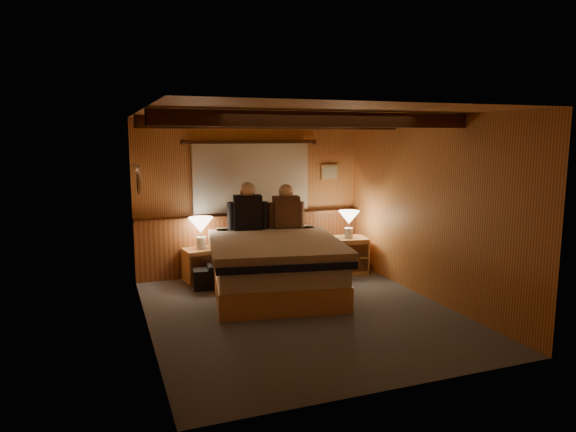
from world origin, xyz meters
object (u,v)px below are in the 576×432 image
bed (274,264)px  person_right (286,210)px  lamp_left (201,227)px  duffel_bag (210,278)px  nightstand_right (350,255)px  person_left (248,210)px  nightstand_left (200,265)px  lamp_right (349,219)px

bed → person_right: bearing=68.8°
bed → lamp_left: (-0.83, 0.88, 0.43)m
duffel_bag → person_right: bearing=18.6°
nightstand_right → person_left: size_ratio=0.81×
duffel_bag → nightstand_left: bearing=105.5°
lamp_right → duffel_bag: 2.31m
bed → nightstand_left: bearing=143.8°
person_left → nightstand_left: bearing=-177.6°
nightstand_left → person_right: 1.53m
bed → lamp_right: bearing=30.1°
person_left → person_right: 0.60m
lamp_right → person_right: bearing=166.4°
nightstand_left → lamp_left: size_ratio=1.05×
nightstand_right → person_right: person_right is taller
lamp_right → lamp_left: bearing=170.8°
nightstand_right → nightstand_left: bearing=-176.3°
nightstand_right → lamp_left: (-2.28, 0.32, 0.54)m
nightstand_left → duffel_bag: (0.06, -0.41, -0.10)m
person_right → duffel_bag: size_ratio=1.39×
bed → nightstand_right: bed is taller
lamp_right → duffel_bag: size_ratio=0.86×
person_right → nightstand_left: bearing=-178.2°
lamp_left → person_left: (0.69, -0.09, 0.23)m
lamp_right → nightstand_right: bearing=43.0°
lamp_left → duffel_bag: 0.78m
lamp_left → duffel_bag: bearing=-84.1°
person_right → lamp_right: bearing=-5.4°
duffel_bag → nightstand_right: bearing=8.6°
bed → duffel_bag: (-0.79, 0.48, -0.24)m
duffel_bag → lamp_left: bearing=102.4°
nightstand_right → person_left: 1.78m
bed → nightstand_left: bed is taller
lamp_right → nightstand_left: bearing=170.5°
nightstand_left → person_left: (0.71, -0.10, 0.80)m
lamp_left → nightstand_right: bearing=-8.0°
nightstand_right → lamp_left: size_ratio=1.27×
lamp_right → person_left: size_ratio=0.58×
lamp_right → person_left: person_left is taller
nightstand_left → lamp_right: 2.38m
nightstand_right → person_right: 1.26m
bed → person_right: 1.08m
person_left → duffel_bag: 1.15m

